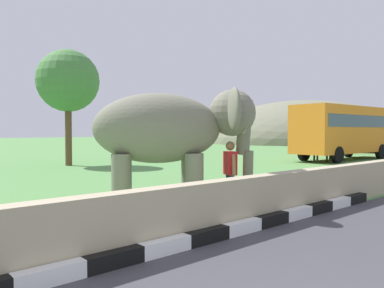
{
  "coord_description": "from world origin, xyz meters",
  "views": [
    {
      "loc": [
        -2.57,
        -0.79,
        1.92
      ],
      "look_at": [
        3.55,
        6.15,
        1.6
      ],
      "focal_mm": 35.83,
      "sensor_mm": 36.0,
      "label": 1
    }
  ],
  "objects_px": {
    "elephant": "(172,130)",
    "cow_near": "(323,147)",
    "bus_orange": "(344,128)",
    "person_handler": "(230,170)",
    "bus_red": "(377,129)"
  },
  "relations": [
    {
      "from": "elephant",
      "to": "cow_near",
      "type": "distance_m",
      "value": 17.34
    },
    {
      "from": "elephant",
      "to": "bus_orange",
      "type": "relative_size",
      "value": 0.44
    },
    {
      "from": "person_handler",
      "to": "cow_near",
      "type": "relative_size",
      "value": 0.87
    },
    {
      "from": "person_handler",
      "to": "bus_orange",
      "type": "height_order",
      "value": "bus_orange"
    },
    {
      "from": "elephant",
      "to": "cow_near",
      "type": "bearing_deg",
      "value": 18.03
    },
    {
      "from": "person_handler",
      "to": "bus_red",
      "type": "distance_m",
      "value": 30.79
    },
    {
      "from": "bus_orange",
      "to": "bus_red",
      "type": "bearing_deg",
      "value": 13.63
    },
    {
      "from": "person_handler",
      "to": "bus_orange",
      "type": "distance_m",
      "value": 18.21
    },
    {
      "from": "cow_near",
      "to": "bus_orange",
      "type": "bearing_deg",
      "value": -9.91
    },
    {
      "from": "bus_orange",
      "to": "bus_red",
      "type": "height_order",
      "value": "same"
    },
    {
      "from": "elephant",
      "to": "bus_red",
      "type": "xyz_separation_m",
      "value": [
        30.75,
        7.98,
        0.15
      ]
    },
    {
      "from": "person_handler",
      "to": "cow_near",
      "type": "distance_m",
      "value": 16.4
    },
    {
      "from": "bus_orange",
      "to": "cow_near",
      "type": "distance_m",
      "value": 2.38
    },
    {
      "from": "person_handler",
      "to": "cow_near",
      "type": "height_order",
      "value": "person_handler"
    },
    {
      "from": "elephant",
      "to": "person_handler",
      "type": "bearing_deg",
      "value": -31.53
    }
  ]
}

